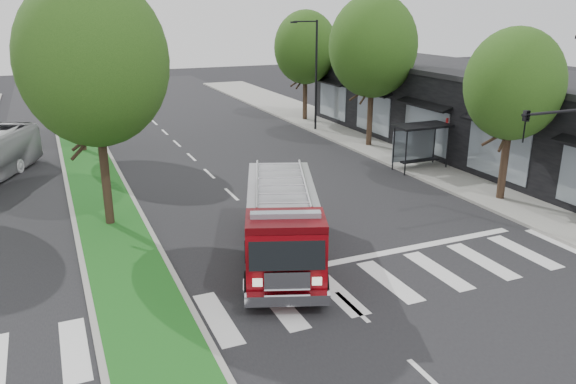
% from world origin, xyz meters
% --- Properties ---
extents(ground, '(140.00, 140.00, 0.00)m').
position_xyz_m(ground, '(0.00, 0.00, 0.00)').
color(ground, black).
rests_on(ground, ground).
extents(sidewalk_right, '(5.00, 80.00, 0.15)m').
position_xyz_m(sidewalk_right, '(12.50, 10.00, 0.07)').
color(sidewalk_right, gray).
rests_on(sidewalk_right, ground).
extents(median, '(3.00, 50.00, 0.15)m').
position_xyz_m(median, '(-6.00, 18.00, 0.08)').
color(median, gray).
rests_on(median, ground).
extents(storefront_row, '(8.00, 30.00, 5.00)m').
position_xyz_m(storefront_row, '(17.00, 10.00, 2.50)').
color(storefront_row, black).
rests_on(storefront_row, ground).
extents(bus_shelter, '(3.20, 1.60, 2.61)m').
position_xyz_m(bus_shelter, '(11.20, 8.15, 2.04)').
color(bus_shelter, black).
rests_on(bus_shelter, ground).
extents(tree_right_near, '(4.40, 4.40, 8.05)m').
position_xyz_m(tree_right_near, '(11.50, 2.00, 5.51)').
color(tree_right_near, black).
rests_on(tree_right_near, ground).
extents(tree_right_mid, '(5.60, 5.60, 9.72)m').
position_xyz_m(tree_right_mid, '(11.50, 14.00, 6.49)').
color(tree_right_mid, black).
rests_on(tree_right_mid, ground).
extents(tree_right_far, '(5.00, 5.00, 8.73)m').
position_xyz_m(tree_right_far, '(11.50, 24.00, 5.84)').
color(tree_right_far, black).
rests_on(tree_right_far, ground).
extents(tree_median_near, '(5.80, 5.80, 10.16)m').
position_xyz_m(tree_median_near, '(-6.00, 6.00, 6.81)').
color(tree_median_near, black).
rests_on(tree_median_near, ground).
extents(tree_median_far, '(5.60, 5.60, 9.72)m').
position_xyz_m(tree_median_far, '(-6.00, 20.00, 6.49)').
color(tree_median_far, black).
rests_on(tree_median_far, ground).
extents(streetlight_right_far, '(2.11, 0.20, 8.00)m').
position_xyz_m(streetlight_right_far, '(10.35, 20.00, 4.48)').
color(streetlight_right_far, black).
rests_on(streetlight_right_far, ground).
extents(fire_engine, '(5.28, 8.72, 2.91)m').
position_xyz_m(fire_engine, '(-0.61, 0.09, 1.39)').
color(fire_engine, '#4F0408').
rests_on(fire_engine, ground).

